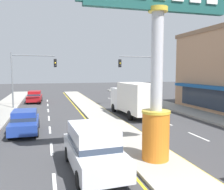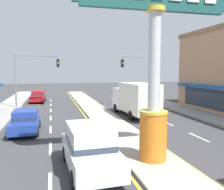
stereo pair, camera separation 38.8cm
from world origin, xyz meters
TOP-DOWN VIEW (x-y plane):
  - median_strip at (0.00, 18.00)m, footprint 2.58×52.00m
  - sidewalk_right at (9.30, 16.00)m, footprint 2.82×60.00m
  - lane_markings at (-0.00, 16.65)m, footprint 9.32×52.00m
  - district_sign at (-0.00, 5.92)m, footprint 7.19×1.30m
  - traffic_light_left_side at (-6.53, 24.35)m, footprint 4.86×0.46m
  - traffic_light_right_side at (6.53, 23.38)m, footprint 4.86×0.46m
  - sedan_near_right_lane at (-6.24, 29.74)m, footprint 1.97×4.37m
  - sedan_far_right_lane at (-6.24, 13.21)m, footprint 1.84×4.30m
  - box_truck_near_left_lane at (3.02, 16.88)m, footprint 2.52×7.00m
  - suv_far_left_oncoming at (-2.94, 5.82)m, footprint 2.15×4.69m

SIDE VIEW (x-z plane):
  - lane_markings at x=0.00m, z-range 0.00..0.01m
  - median_strip at x=0.00m, z-range 0.00..0.14m
  - sidewalk_right at x=9.30m, z-range 0.00..0.18m
  - sedan_near_right_lane at x=-6.24m, z-range 0.02..1.55m
  - sedan_far_right_lane at x=-6.24m, z-range 0.02..1.55m
  - suv_far_left_oncoming at x=-2.94m, z-range 0.03..1.93m
  - box_truck_near_left_lane at x=3.02m, z-range 0.13..3.25m
  - traffic_light_left_side at x=-6.53m, z-range 1.15..7.35m
  - traffic_light_right_side at x=6.53m, z-range 1.15..7.35m
  - district_sign at x=0.00m, z-range 0.16..8.39m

